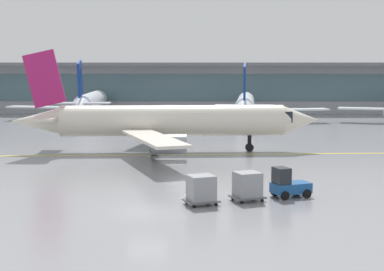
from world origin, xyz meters
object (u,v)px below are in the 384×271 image
(gate_airplane_3, at_px, (245,104))
(taxiing_regional_jet, at_px, (169,122))
(cargo_dolly_trailing, at_px, (201,189))
(gate_airplane_2, at_px, (91,102))
(baggage_tug, at_px, (288,184))
(cargo_dolly_lead, at_px, (247,185))

(gate_airplane_3, xyz_separation_m, taxiing_regional_jet, (-10.66, -34.62, 0.37))
(cargo_dolly_trailing, bearing_deg, gate_airplane_2, 84.65)
(baggage_tug, bearing_deg, taxiing_regional_jet, 91.29)
(gate_airplane_2, distance_m, cargo_dolly_lead, 64.80)
(taxiing_regional_jet, relative_size, cargo_dolly_lead, 12.70)
(gate_airplane_2, bearing_deg, cargo_dolly_lead, -163.46)
(gate_airplane_3, bearing_deg, baggage_tug, -176.32)
(gate_airplane_3, height_order, cargo_dolly_lead, gate_airplane_3)
(gate_airplane_3, bearing_deg, gate_airplane_2, 87.39)
(gate_airplane_2, distance_m, gate_airplane_3, 25.72)
(gate_airplane_2, height_order, baggage_tug, gate_airplane_2)
(gate_airplane_2, bearing_deg, taxiing_regional_jet, -161.30)
(cargo_dolly_lead, bearing_deg, taxiing_regional_jet, 83.89)
(gate_airplane_3, bearing_deg, taxiing_regional_jet, 167.98)
(gate_airplane_3, xyz_separation_m, cargo_dolly_lead, (-4.27, -57.75, -1.79))
(baggage_tug, bearing_deg, gate_airplane_2, 90.31)
(gate_airplane_2, xyz_separation_m, taxiing_regional_jet, (14.83, -38.06, 0.24))
(taxiing_regional_jet, xyz_separation_m, cargo_dolly_lead, (6.39, -23.13, -2.15))
(taxiing_regional_jet, distance_m, cargo_dolly_trailing, 24.67)
(taxiing_regional_jet, bearing_deg, gate_airplane_2, 107.87)
(taxiing_regional_jet, xyz_separation_m, cargo_dolly_trailing, (3.30, -24.35, -2.15))
(taxiing_regional_jet, relative_size, baggage_tug, 11.00)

